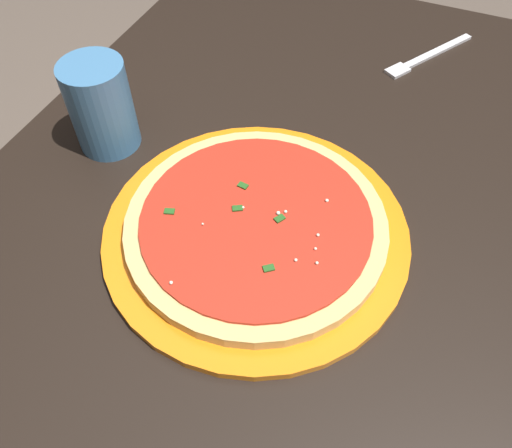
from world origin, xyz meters
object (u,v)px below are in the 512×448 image
Objects in this scene: serving_plate at (256,232)px; fork at (425,57)px; pizza at (256,224)px; cup_tall_drink at (101,106)px.

serving_plate reaches higher than fork.
serving_plate is at bearing -174.15° from pizza.
pizza is 1.80× the size of fork.
pizza is 2.49× the size of cup_tall_drink.
serving_plate is 0.26m from cup_tall_drink.
pizza is at bearing 5.85° from serving_plate.
cup_tall_drink reaches higher than pizza.
serving_plate is 0.45m from fork.
cup_tall_drink is at bearing -105.78° from serving_plate.
fork is (-0.44, 0.11, -0.02)m from pizza.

